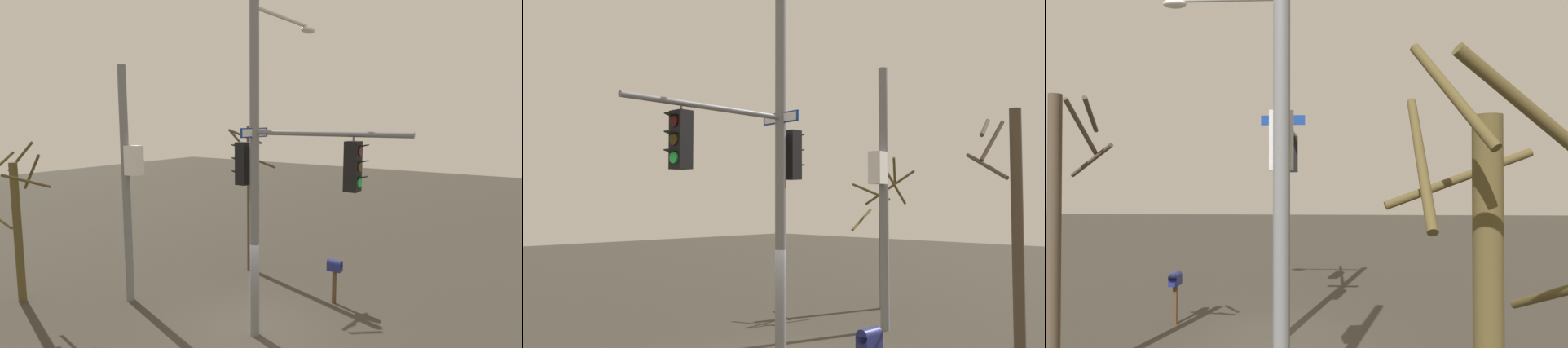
% 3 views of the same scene
% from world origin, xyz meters
% --- Properties ---
extents(ground_plane, '(80.00, 80.00, 0.00)m').
position_xyz_m(ground_plane, '(0.00, 0.00, 0.00)').
color(ground_plane, '#37332B').
extents(main_signal_pole_assembly, '(4.57, 3.60, 8.83)m').
position_xyz_m(main_signal_pole_assembly, '(-0.52, -0.05, 4.85)').
color(main_signal_pole_assembly, slate).
rests_on(main_signal_pole_assembly, ground).
extents(secondary_pole_assembly, '(0.73, 0.42, 7.33)m').
position_xyz_m(secondary_pole_assembly, '(4.37, 0.53, 3.87)').
color(secondary_pole_assembly, slate).
rests_on(secondary_pole_assembly, ground).
extents(mailbox, '(0.44, 0.24, 1.41)m').
position_xyz_m(mailbox, '(-1.00, -2.90, 1.11)').
color(mailbox, '#4C3823').
rests_on(mailbox, ground).
extents(bare_tree_across_street, '(1.56, 1.25, 5.49)m').
position_xyz_m(bare_tree_across_street, '(2.88, -3.79, 2.91)').
color(bare_tree_across_street, '#4D3F31').
rests_on(bare_tree_across_street, ground).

